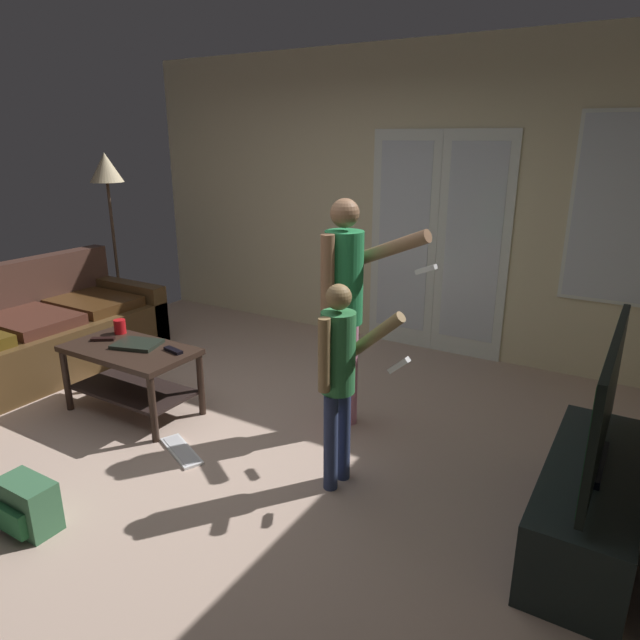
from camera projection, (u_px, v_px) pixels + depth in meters
The scene contains 15 objects.
ground_plane at pixel (197, 450), 3.74m from camera, with size 5.32×5.28×0.02m, color tan.
wall_back_with_doors at pixel (386, 204), 5.38m from camera, with size 5.32×0.09×2.80m.
leather_couch at pixel (28, 339), 4.85m from camera, with size 0.98×2.22×0.91m.
coffee_table at pixel (131, 366), 4.13m from camera, with size 0.98×0.53×0.51m.
tv_stand at pixel (589, 503), 2.84m from camera, with size 0.44×1.31×0.42m.
flat_screen_tv at pixel (606, 403), 2.67m from camera, with size 0.08×1.23×0.68m.
person_adult at pixel (346, 297), 3.71m from camera, with size 0.72×0.43×1.60m.
person_child at pixel (340, 370), 3.14m from camera, with size 0.48×0.33×1.22m.
floor_lamp at pixel (107, 178), 5.66m from camera, with size 0.33×0.33×1.82m.
backpack at pixel (28, 506), 2.94m from camera, with size 0.32×0.21×0.28m.
loose_keyboard at pixel (181, 451), 3.69m from camera, with size 0.45×0.30×0.02m.
laptop_closed at pixel (137, 344), 4.11m from camera, with size 0.32×0.24×0.03m, color black.
cup_near_edge at pixel (120, 327), 4.36m from camera, with size 0.09×0.09×0.11m, color red.
tv_remote_black at pixel (103, 339), 4.22m from camera, with size 0.17×0.05×0.02m, color black.
dvd_remote_slim at pixel (173, 350), 4.00m from camera, with size 0.17×0.05×0.02m, color black.
Camera 1 is at (2.40, -2.39, 1.97)m, focal length 31.71 mm.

